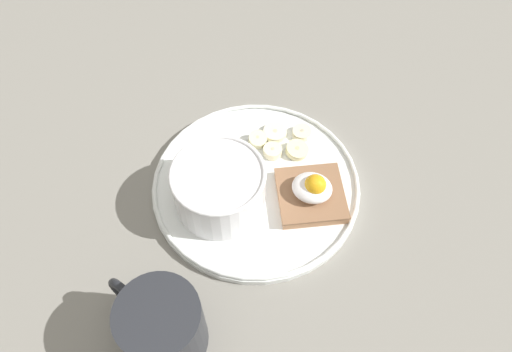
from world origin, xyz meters
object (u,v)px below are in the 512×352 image
at_px(banana_slice_front, 297,150).
at_px(coffee_mug, 162,326).
at_px(banana_slice_back, 274,132).
at_px(banana_slice_right, 302,133).
at_px(oatmeal_bowl, 219,188).
at_px(banana_slice_inner, 273,151).
at_px(banana_slice_left, 258,139).
at_px(toast_slice, 311,194).
at_px(poached_egg, 313,186).

relative_size(banana_slice_front, coffee_mug, 0.30).
relative_size(banana_slice_back, banana_slice_right, 1.31).
distance_m(oatmeal_bowl, banana_slice_inner, 0.11).
bearing_deg(banana_slice_left, banana_slice_right, -149.98).
relative_size(toast_slice, banana_slice_left, 3.00).
bearing_deg(banana_slice_front, banana_slice_back, -28.18).
bearing_deg(toast_slice, coffee_mug, 64.36).
xyz_separation_m(poached_egg, banana_slice_inner, (0.07, -0.06, -0.02)).
distance_m(banana_slice_right, banana_slice_inner, 0.06).
relative_size(poached_egg, banana_slice_inner, 1.39).
relative_size(banana_slice_back, coffee_mug, 0.39).
bearing_deg(coffee_mug, banana_slice_left, -92.73).
height_order(banana_slice_left, banana_slice_inner, banana_slice_left).
bearing_deg(toast_slice, banana_slice_right, -68.66).
xyz_separation_m(oatmeal_bowl, coffee_mug, (-0.00, 0.19, 0.00)).
distance_m(toast_slice, poached_egg, 0.02).
height_order(banana_slice_back, banana_slice_inner, banana_slice_inner).
xyz_separation_m(toast_slice, poached_egg, (-0.00, 0.00, 0.02)).
distance_m(banana_slice_front, banana_slice_left, 0.06).
xyz_separation_m(poached_egg, banana_slice_right, (0.04, -0.10, -0.02)).
bearing_deg(banana_slice_inner, banana_slice_back, -76.46).
relative_size(banana_slice_front, banana_slice_inner, 0.98).
height_order(oatmeal_bowl, banana_slice_inner, oatmeal_bowl).
height_order(toast_slice, poached_egg, poached_egg).
xyz_separation_m(toast_slice, banana_slice_inner, (0.07, -0.06, -0.00)).
relative_size(banana_slice_right, banana_slice_inner, 0.97).
bearing_deg(oatmeal_bowl, coffee_mug, 90.86).
distance_m(poached_egg, banana_slice_front, 0.08).
bearing_deg(poached_egg, toast_slice, -45.60).
distance_m(toast_slice, banana_slice_back, 0.12).
height_order(banana_slice_front, banana_slice_inner, same).
distance_m(toast_slice, banana_slice_left, 0.12).
xyz_separation_m(oatmeal_bowl, banana_slice_right, (-0.08, -0.15, -0.03)).
xyz_separation_m(oatmeal_bowl, banana_slice_back, (-0.04, -0.13, -0.03)).
bearing_deg(toast_slice, banana_slice_front, -60.97).
relative_size(banana_slice_front, banana_slice_left, 0.97).
relative_size(poached_egg, banana_slice_left, 1.37).
bearing_deg(banana_slice_left, poached_egg, 145.13).
bearing_deg(toast_slice, poached_egg, 134.40).
bearing_deg(banana_slice_right, banana_slice_left, 30.02).
relative_size(oatmeal_bowl, banana_slice_inner, 3.17).
bearing_deg(banana_slice_back, oatmeal_bowl, 75.16).
distance_m(oatmeal_bowl, poached_egg, 0.12).
height_order(toast_slice, banana_slice_front, toast_slice).
xyz_separation_m(banana_slice_front, banana_slice_right, (0.00, -0.03, -0.00)).
relative_size(oatmeal_bowl, poached_egg, 2.29).
distance_m(oatmeal_bowl, banana_slice_back, 0.14).
height_order(banana_slice_back, banana_slice_right, banana_slice_right).
bearing_deg(banana_slice_inner, banana_slice_right, -124.31).
bearing_deg(banana_slice_back, banana_slice_inner, 103.54).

